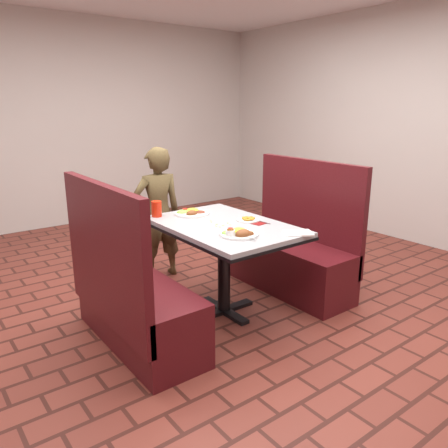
{
  "coord_description": "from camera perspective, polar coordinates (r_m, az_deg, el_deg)",
  "views": [
    {
      "loc": [
        -1.97,
        -2.6,
        1.65
      ],
      "look_at": [
        0.0,
        0.0,
        0.75
      ],
      "focal_mm": 35.0,
      "sensor_mm": 36.0,
      "label": 1
    }
  ],
  "objects": [
    {
      "name": "room",
      "position": [
        3.27,
        -0.0,
        20.02
      ],
      "size": [
        7.0,
        7.04,
        2.82
      ],
      "color": "brown",
      "rests_on": "ground"
    },
    {
      "name": "far_dinner_plate",
      "position": [
        3.69,
        -4.29,
        1.67
      ],
      "size": [
        0.29,
        0.29,
        0.07
      ],
      "rotation": [
        0.0,
        0.0,
        0.29
      ],
      "color": "white",
      "rests_on": "dining_table"
    },
    {
      "name": "maroon_napkin",
      "position": [
        3.41,
        4.5,
        0.09
      ],
      "size": [
        0.11,
        0.11,
        0.0
      ],
      "primitive_type": "cube",
      "rotation": [
        0.0,
        0.0,
        0.17
      ],
      "color": "maroon",
      "rests_on": "dining_table"
    },
    {
      "name": "booth_bench_right",
      "position": [
        4.02,
        9.12,
        -3.95
      ],
      "size": [
        0.47,
        1.2,
        1.17
      ],
      "color": "#501216",
      "rests_on": "ground"
    },
    {
      "name": "fork_utensil",
      "position": [
        3.0,
        3.01,
        -1.82
      ],
      "size": [
        0.03,
        0.16,
        0.0
      ],
      "primitive_type": "cube",
      "rotation": [
        0.0,
        0.0,
        0.12
      ],
      "color": "silver",
      "rests_on": "dining_table"
    },
    {
      "name": "booth_bench_left",
      "position": [
        3.14,
        -11.85,
        -9.78
      ],
      "size": [
        0.47,
        1.2,
        1.17
      ],
      "color": "#501216",
      "rests_on": "ground"
    },
    {
      "name": "knife_utensil",
      "position": [
        3.08,
        3.09,
        -1.37
      ],
      "size": [
        0.04,
        0.18,
        0.0
      ],
      "primitive_type": "cube",
      "rotation": [
        0.0,
        0.0,
        0.16
      ],
      "color": "silver",
      "rests_on": "dining_table"
    },
    {
      "name": "diner_person",
      "position": [
        4.24,
        -8.63,
        1.4
      ],
      "size": [
        0.5,
        0.37,
        1.27
      ],
      "primitive_type": "imported",
      "rotation": [
        0.0,
        0.0,
        2.99
      ],
      "color": "brown",
      "rests_on": "ground"
    },
    {
      "name": "lettuce_shreds",
      "position": [
        3.45,
        -0.07,
        0.33
      ],
      "size": [
        0.28,
        0.32,
        0.0
      ],
      "primitive_type": null,
      "color": "#8AAF46",
      "rests_on": "dining_table"
    },
    {
      "name": "dining_table",
      "position": [
        3.41,
        -0.0,
        -1.56
      ],
      "size": [
        0.81,
        1.21,
        0.75
      ],
      "color": "#A6A8AB",
      "rests_on": "ground"
    },
    {
      "name": "paper_napkin",
      "position": [
        3.17,
        9.66,
        -1.17
      ],
      "size": [
        0.25,
        0.23,
        0.01
      ],
      "primitive_type": "cube",
      "rotation": [
        0.0,
        0.0,
        -0.53
      ],
      "color": "white",
      "rests_on": "dining_table"
    },
    {
      "name": "red_tumbler",
      "position": [
        3.64,
        -8.8,
        1.97
      ],
      "size": [
        0.09,
        0.09,
        0.13
      ],
      "primitive_type": "cylinder",
      "color": "red",
      "rests_on": "dining_table"
    },
    {
      "name": "near_dinner_plate",
      "position": [
        3.08,
        1.94,
        -0.98
      ],
      "size": [
        0.28,
        0.28,
        0.09
      ],
      "rotation": [
        0.0,
        0.0,
        -0.43
      ],
      "color": "white",
      "rests_on": "dining_table"
    },
    {
      "name": "spoon_utensil",
      "position": [
        3.42,
        5.28,
        0.2
      ],
      "size": [
        0.03,
        0.13,
        0.0
      ],
      "primitive_type": "cube",
      "rotation": [
        0.0,
        0.0,
        0.13
      ],
      "color": "silver",
      "rests_on": "dining_table"
    },
    {
      "name": "plantain_plate",
      "position": [
        3.48,
        3.16,
        0.59
      ],
      "size": [
        0.18,
        0.18,
        0.03
      ],
      "rotation": [
        0.0,
        0.0,
        -0.38
      ],
      "color": "white",
      "rests_on": "dining_table"
    }
  ]
}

